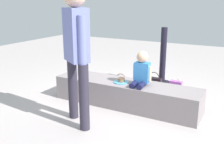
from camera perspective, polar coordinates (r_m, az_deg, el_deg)
name	(u,v)px	position (r m, az deg, el deg)	size (l,w,h in m)	color
ground_plane	(125,105)	(3.93, 2.90, -7.27)	(12.00, 12.00, 0.00)	#A9A09E
concrete_ledge	(125,94)	(3.87, 2.94, -4.79)	(2.18, 0.50, 0.36)	gray
child_seated	(142,70)	(3.64, 6.48, 0.34)	(0.28, 0.32, 0.48)	#161941
adult_standing	(76,44)	(3.12, -7.81, 6.13)	(0.44, 0.36, 1.70)	#2B2735
cake_plate	(121,81)	(3.78, 2.04, -1.99)	(0.22, 0.22, 0.07)	#4CA5D8
gift_bag	(176,90)	(4.20, 13.72, -3.92)	(0.18, 0.09, 0.35)	#B259BF
railing_post	(163,64)	(4.85, 11.01, 1.75)	(0.36, 0.36, 1.05)	black
water_bottle_near_gift	(152,93)	(4.17, 8.73, -4.54)	(0.06, 0.06, 0.23)	silver
party_cup_red	(142,80)	(4.98, 6.67, -1.76)	(0.09, 0.09, 0.10)	red
handbag_black_leather	(154,84)	(4.55, 9.07, -2.56)	(0.27, 0.11, 0.33)	black
handbag_brown_canvas	(121,86)	(4.39, 1.97, -3.05)	(0.27, 0.15, 0.34)	brown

